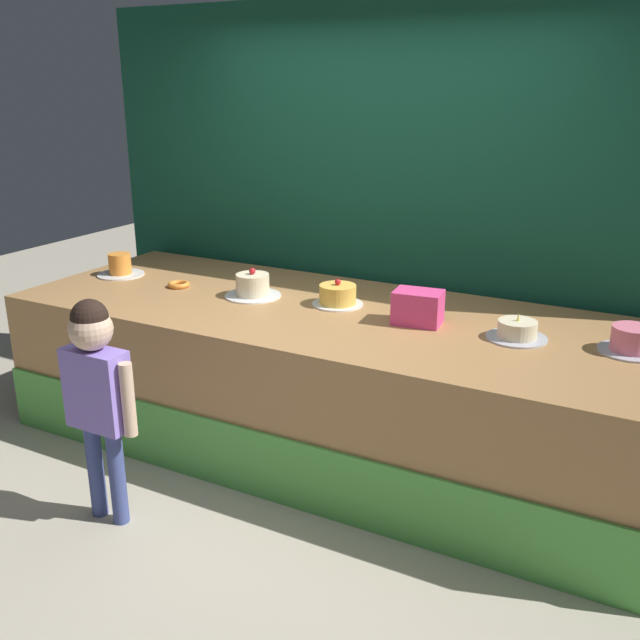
{
  "coord_description": "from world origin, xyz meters",
  "views": [
    {
      "loc": [
        1.8,
        -2.79,
        2.13
      ],
      "look_at": [
        0.09,
        0.42,
        0.9
      ],
      "focal_mm": 39.95,
      "sensor_mm": 36.0,
      "label": 1
    }
  ],
  "objects_px": {
    "donut": "(179,284)",
    "cake_left": "(253,286)",
    "child_figure": "(96,382)",
    "pink_box": "(418,307)",
    "cake_right": "(517,331)",
    "cake_far_left": "(120,266)",
    "cake_far_right": "(632,341)",
    "cake_center": "(338,295)"
  },
  "relations": [
    {
      "from": "pink_box",
      "to": "cake_left",
      "type": "height_order",
      "value": "pink_box"
    },
    {
      "from": "child_figure",
      "to": "cake_right",
      "type": "distance_m",
      "value": 2.11
    },
    {
      "from": "pink_box",
      "to": "cake_far_left",
      "type": "relative_size",
      "value": 0.81
    },
    {
      "from": "donut",
      "to": "cake_left",
      "type": "distance_m",
      "value": 0.54
    },
    {
      "from": "pink_box",
      "to": "cake_right",
      "type": "distance_m",
      "value": 0.54
    },
    {
      "from": "child_figure",
      "to": "cake_center",
      "type": "xyz_separation_m",
      "value": [
        0.62,
        1.34,
        0.17
      ]
    },
    {
      "from": "donut",
      "to": "pink_box",
      "type": "bearing_deg",
      "value": 1.32
    },
    {
      "from": "cake_left",
      "to": "cake_center",
      "type": "distance_m",
      "value": 0.55
    },
    {
      "from": "cake_center",
      "to": "cake_right",
      "type": "xyz_separation_m",
      "value": [
        1.08,
        -0.09,
        -0.01
      ]
    },
    {
      "from": "cake_center",
      "to": "cake_right",
      "type": "bearing_deg",
      "value": -4.69
    },
    {
      "from": "cake_right",
      "to": "cake_far_right",
      "type": "xyz_separation_m",
      "value": [
        0.54,
        0.07,
        0.02
      ]
    },
    {
      "from": "pink_box",
      "to": "cake_far_right",
      "type": "relative_size",
      "value": 0.83
    },
    {
      "from": "donut",
      "to": "cake_left",
      "type": "xyz_separation_m",
      "value": [
        0.54,
        0.05,
        0.05
      ]
    },
    {
      "from": "donut",
      "to": "cake_left",
      "type": "bearing_deg",
      "value": 5.02
    },
    {
      "from": "pink_box",
      "to": "cake_right",
      "type": "relative_size",
      "value": 0.82
    },
    {
      "from": "child_figure",
      "to": "cake_far_right",
      "type": "distance_m",
      "value": 2.6
    },
    {
      "from": "pink_box",
      "to": "cake_far_right",
      "type": "height_order",
      "value": "pink_box"
    },
    {
      "from": "cake_far_left",
      "to": "child_figure",
      "type": "bearing_deg",
      "value": -51.48
    },
    {
      "from": "child_figure",
      "to": "cake_far_right",
      "type": "height_order",
      "value": "child_figure"
    },
    {
      "from": "donut",
      "to": "cake_right",
      "type": "xyz_separation_m",
      "value": [
        2.15,
        0.05,
        0.03
      ]
    },
    {
      "from": "pink_box",
      "to": "donut",
      "type": "bearing_deg",
      "value": -178.68
    },
    {
      "from": "child_figure",
      "to": "cake_center",
      "type": "bearing_deg",
      "value": 65.09
    },
    {
      "from": "pink_box",
      "to": "cake_right",
      "type": "bearing_deg",
      "value": 1.3
    },
    {
      "from": "cake_left",
      "to": "cake_center",
      "type": "xyz_separation_m",
      "value": [
        0.54,
        0.09,
        -0.01
      ]
    },
    {
      "from": "cake_far_left",
      "to": "cake_far_right",
      "type": "relative_size",
      "value": 1.01
    },
    {
      "from": "cake_far_left",
      "to": "cake_left",
      "type": "distance_m",
      "value": 1.08
    },
    {
      "from": "child_figure",
      "to": "pink_box",
      "type": "distance_m",
      "value": 1.71
    },
    {
      "from": "cake_far_left",
      "to": "cake_far_right",
      "type": "xyz_separation_m",
      "value": [
        3.23,
        0.07,
        -0.0
      ]
    },
    {
      "from": "child_figure",
      "to": "donut",
      "type": "xyz_separation_m",
      "value": [
        -0.46,
        1.2,
        0.13
      ]
    },
    {
      "from": "child_figure",
      "to": "donut",
      "type": "relative_size",
      "value": 8.25
    },
    {
      "from": "child_figure",
      "to": "cake_right",
      "type": "xyz_separation_m",
      "value": [
        1.7,
        1.25,
        0.15
      ]
    },
    {
      "from": "cake_far_right",
      "to": "pink_box",
      "type": "bearing_deg",
      "value": -175.57
    },
    {
      "from": "cake_center",
      "to": "child_figure",
      "type": "bearing_deg",
      "value": -114.91
    },
    {
      "from": "donut",
      "to": "cake_right",
      "type": "distance_m",
      "value": 2.15
    },
    {
      "from": "child_figure",
      "to": "cake_far_left",
      "type": "xyz_separation_m",
      "value": [
        -0.99,
        1.25,
        0.17
      ]
    },
    {
      "from": "cake_far_left",
      "to": "cake_far_right",
      "type": "distance_m",
      "value": 3.23
    },
    {
      "from": "child_figure",
      "to": "cake_left",
      "type": "relative_size",
      "value": 3.37
    },
    {
      "from": "child_figure",
      "to": "cake_far_right",
      "type": "xyz_separation_m",
      "value": [
        2.24,
        1.32,
        0.17
      ]
    },
    {
      "from": "cake_far_left",
      "to": "cake_right",
      "type": "bearing_deg",
      "value": 0.03
    },
    {
      "from": "donut",
      "to": "cake_center",
      "type": "xyz_separation_m",
      "value": [
        1.08,
        0.14,
        0.04
      ]
    },
    {
      "from": "cake_far_left",
      "to": "cake_left",
      "type": "height_order",
      "value": "cake_left"
    },
    {
      "from": "cake_center",
      "to": "cake_far_right",
      "type": "height_order",
      "value": "cake_center"
    }
  ]
}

